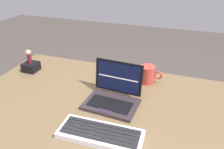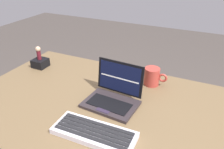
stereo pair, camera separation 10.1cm
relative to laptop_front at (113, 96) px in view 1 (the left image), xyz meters
The scene contains 6 objects.
desk 0.14m from the laptop_front, 21.40° to the right, with size 1.59×0.84×0.76m.
laptop_front is the anchor object (origin of this frame).
external_keyboard 0.24m from the laptop_front, 83.73° to the right, with size 0.34×0.14×0.03m.
figurine_stand 0.61m from the laptop_front, 165.11° to the left, with size 0.09×0.09×0.05m, color black.
figurine 0.62m from the laptop_front, 165.11° to the left, with size 0.03×0.03×0.09m.
coffee_mug 0.28m from the laptop_front, 64.14° to the left, with size 0.13×0.08×0.10m.
Camera 1 is at (0.21, -0.82, 1.39)m, focal length 35.44 mm.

